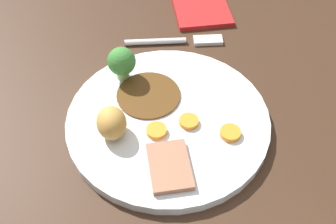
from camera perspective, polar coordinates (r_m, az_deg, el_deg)
dining_table at (r=57.08cm, az=2.34°, el=-1.18°), size 120.00×84.00×3.60cm
dinner_plate at (r=53.77cm, az=0.00°, el=-1.19°), size 26.11×26.11×1.40cm
gravy_pool at (r=55.70cm, az=-2.69°, el=2.34°), size 8.55×8.55×0.30cm
meat_slice_main at (r=48.24cm, az=0.22°, el=-7.44°), size 7.03×5.10×0.80cm
roast_potato_left at (r=50.52cm, az=-7.74°, el=-1.50°), size 4.85×4.18×3.94cm
carrot_coin_front at (r=51.43cm, az=-1.58°, el=-2.58°), size 2.56×2.56×0.65cm
carrot_coin_back at (r=51.75cm, az=8.52°, el=-2.85°), size 2.60×2.60×0.68cm
carrot_coin_side at (r=52.46cm, az=3.22°, el=-1.27°), size 2.48×2.48×0.64cm
broccoli_floret at (r=56.67cm, az=-6.36°, el=6.80°), size 3.86×3.86×4.90cm
fork at (r=65.75cm, az=1.26°, el=9.70°), size 2.16×15.29×0.90cm
folded_napkin at (r=73.02cm, az=4.52°, el=14.07°), size 11.40×9.49×0.80cm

